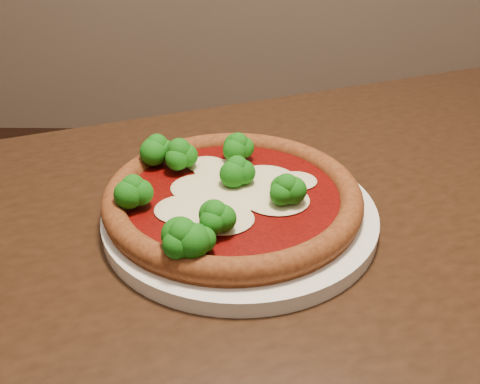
{
  "coord_description": "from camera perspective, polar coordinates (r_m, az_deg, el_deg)",
  "views": [
    {
      "loc": [
        -0.02,
        -0.4,
        1.11
      ],
      "look_at": [
        -0.02,
        0.12,
        0.79
      ],
      "focal_mm": 40.0,
      "sensor_mm": 36.0,
      "label": 1
    }
  ],
  "objects": [
    {
      "name": "pizza",
      "position": [
        0.61,
        -1.32,
        -0.16
      ],
      "size": [
        0.3,
        0.3,
        0.06
      ],
      "rotation": [
        0.0,
        0.0,
        0.39
      ],
      "color": "brown",
      "rests_on": "plate"
    },
    {
      "name": "plate",
      "position": [
        0.62,
        0.0,
        -2.44
      ],
      "size": [
        0.32,
        0.32,
        0.02
      ],
      "primitive_type": "cylinder",
      "color": "silver",
      "rests_on": "dining_table"
    },
    {
      "name": "dining_table",
      "position": [
        0.68,
        5.35,
        -10.85
      ],
      "size": [
        1.46,
        1.18,
        0.75
      ],
      "rotation": [
        0.0,
        0.0,
        0.39
      ],
      "color": "black",
      "rests_on": "floor"
    }
  ]
}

